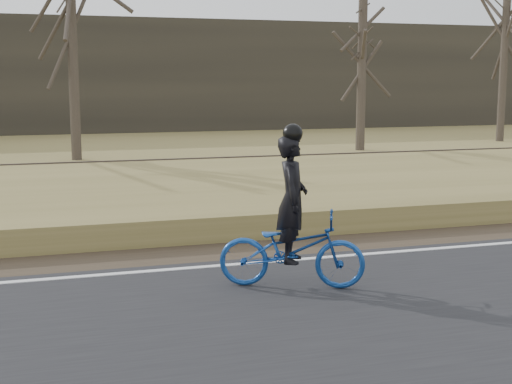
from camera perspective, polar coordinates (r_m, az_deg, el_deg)
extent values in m
imported|color=navy|center=(9.52, 2.88, -4.62)|extent=(2.05, 1.39, 1.02)
imported|color=black|center=(9.38, 2.91, -0.57)|extent=(0.61, 0.72, 1.68)
sphere|color=black|center=(9.28, 2.96, 4.69)|extent=(0.26, 0.26, 0.26)
cylinder|color=#483F34|center=(25.83, -14.54, 12.92)|extent=(0.36, 0.36, 9.39)
cylinder|color=#483F34|center=(28.81, 8.47, 10.23)|extent=(0.36, 0.36, 6.94)
cylinder|color=#483F34|center=(34.55, 19.26, 10.78)|extent=(0.36, 0.36, 8.34)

